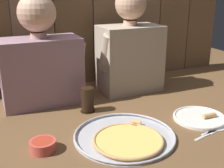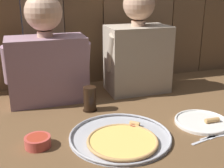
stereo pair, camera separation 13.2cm
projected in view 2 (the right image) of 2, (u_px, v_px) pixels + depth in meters
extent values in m
plane|color=brown|center=(121.00, 129.00, 1.30)|extent=(3.20, 3.20, 0.00)
cylinder|color=#B2B2B7|center=(120.00, 137.00, 1.22)|extent=(0.43, 0.43, 0.01)
torus|color=#B2B2B7|center=(120.00, 135.00, 1.22)|extent=(0.43, 0.43, 0.01)
cylinder|color=#B23823|center=(123.00, 142.00, 1.17)|extent=(0.28, 0.28, 0.00)
cylinder|color=#EFC660|center=(123.00, 141.00, 1.17)|extent=(0.27, 0.27, 0.01)
torus|color=tan|center=(123.00, 141.00, 1.17)|extent=(0.29, 0.29, 0.01)
cube|color=#EFC660|center=(131.00, 128.00, 1.28)|extent=(0.09, 0.09, 0.01)
cylinder|color=tan|center=(135.00, 123.00, 1.31)|extent=(0.05, 0.05, 0.02)
cylinder|color=#A3281E|center=(134.00, 126.00, 1.29)|extent=(0.02, 0.02, 0.00)
cylinder|color=#A3281E|center=(132.00, 125.00, 1.29)|extent=(0.02, 0.02, 0.00)
cylinder|color=white|center=(202.00, 122.00, 1.35)|extent=(0.25, 0.25, 0.01)
torus|color=white|center=(202.00, 121.00, 1.34)|extent=(0.25, 0.25, 0.01)
cylinder|color=tan|center=(212.00, 120.00, 1.33)|extent=(0.07, 0.02, 0.02)
cylinder|color=black|center=(90.00, 110.00, 1.49)|extent=(0.07, 0.07, 0.01)
cylinder|color=black|center=(90.00, 98.00, 1.47)|extent=(0.06, 0.06, 0.12)
cylinder|color=#CC4C42|center=(38.00, 142.00, 1.15)|extent=(0.10, 0.10, 0.04)
cylinder|color=#B23823|center=(38.00, 139.00, 1.14)|extent=(0.08, 0.08, 0.02)
cube|color=silver|center=(201.00, 141.00, 1.19)|extent=(0.10, 0.03, 0.01)
cube|color=silver|center=(211.00, 137.00, 1.22)|extent=(0.04, 0.03, 0.01)
cube|color=silver|center=(209.00, 137.00, 1.22)|extent=(0.10, 0.02, 0.01)
cube|color=silver|center=(223.00, 134.00, 1.25)|extent=(0.06, 0.03, 0.00)
cube|color=silver|center=(218.00, 136.00, 1.23)|extent=(0.10, 0.02, 0.01)
cube|color=gray|center=(48.00, 69.00, 1.57)|extent=(0.41, 0.21, 0.35)
cylinder|color=#DBAD8E|center=(45.00, 34.00, 1.50)|extent=(0.08, 0.08, 0.03)
sphere|color=#DBAD8E|center=(43.00, 12.00, 1.47)|extent=(0.19, 0.19, 0.19)
sphere|color=black|center=(43.00, 9.00, 1.48)|extent=(0.18, 0.18, 0.18)
cylinder|color=gray|center=(10.00, 65.00, 1.46)|extent=(0.08, 0.11, 0.20)
cylinder|color=gray|center=(83.00, 59.00, 1.57)|extent=(0.08, 0.13, 0.21)
cube|color=#B2A38E|center=(137.00, 59.00, 1.71)|extent=(0.36, 0.22, 0.39)
cylinder|color=#DBAD8E|center=(138.00, 23.00, 1.65)|extent=(0.08, 0.08, 0.03)
sphere|color=#DBAD8E|center=(139.00, 4.00, 1.61)|extent=(0.18, 0.18, 0.18)
sphere|color=brown|center=(138.00, 2.00, 1.62)|extent=(0.16, 0.16, 0.16)
cylinder|color=#B2A38E|center=(114.00, 53.00, 1.61)|extent=(0.08, 0.14, 0.23)
cylinder|color=#B2A38E|center=(165.00, 49.00, 1.70)|extent=(0.08, 0.14, 0.23)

